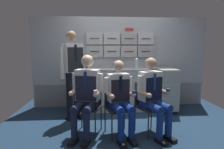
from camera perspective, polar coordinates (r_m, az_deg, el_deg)
ground at (r=3.43m, az=5.42°, el=-16.70°), size 4.80×4.80×0.04m
galley_bulkhead at (r=4.49m, az=2.63°, el=3.67°), size 4.20×0.14×2.15m
galley_counter at (r=4.27m, az=-0.11°, el=-4.53°), size 1.64×0.53×0.97m
service_trolley at (r=4.37m, az=16.23°, el=-4.15°), size 0.40×0.65×0.97m
folding_chair_left at (r=3.20m, az=-6.98°, el=-8.15°), size 0.49×0.49×0.85m
crew_member_left at (r=3.01m, az=-7.98°, el=-5.15°), size 0.55×0.70×1.31m
folding_chair_center at (r=3.13m, az=1.47°, el=-8.50°), size 0.49×0.49×0.85m
crew_member_center at (r=2.94m, az=2.61°, el=-6.57°), size 0.49×0.64×1.23m
folding_chair_right at (r=3.23m, az=10.74°, el=-8.08°), size 0.53×0.53×0.85m
crew_member_right at (r=3.07m, az=12.70°, el=-5.59°), size 0.56×0.68×1.27m
crew_member_standing at (r=3.69m, az=-12.16°, el=2.32°), size 0.44×0.43×1.75m
water_bottle_blue_cap at (r=4.15m, az=7.64°, el=3.50°), size 0.08×0.08×0.26m
sparkling_bottle_green at (r=4.24m, az=2.59°, el=3.50°), size 0.07×0.07×0.24m
paper_cup_tan at (r=4.24m, az=-7.91°, el=2.34°), size 0.06×0.06×0.06m
espresso_cup_small at (r=4.13m, az=-9.51°, el=2.16°), size 0.08×0.08×0.06m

